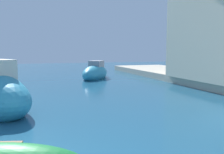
% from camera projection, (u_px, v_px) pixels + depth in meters
% --- Properties ---
extents(quay_promenade, '(44.00, 32.00, 0.50)m').
position_uv_depth(quay_promenade, '(215.00, 151.00, 4.43)').
color(quay_promenade, '#BCB29E').
rests_on(quay_promenade, ground).
extents(moored_boat_2, '(3.55, 4.23, 1.76)m').
position_uv_depth(moored_boat_2, '(95.00, 73.00, 18.48)').
color(moored_boat_2, teal).
rests_on(moored_boat_2, ground).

